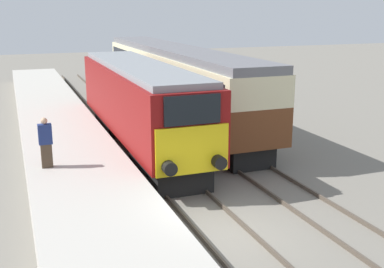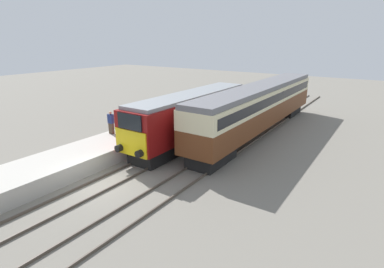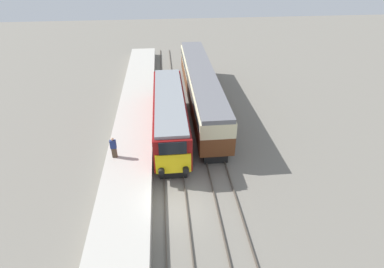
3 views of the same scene
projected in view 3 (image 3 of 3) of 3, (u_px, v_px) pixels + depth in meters
name	position (u px, v px, depth m)	size (l,w,h in m)	color
ground_plane	(176.00, 209.00, 19.62)	(120.00, 120.00, 0.00)	slate
platform_left	(133.00, 139.00, 25.80)	(3.50, 50.00, 1.01)	#B7B2A8
rails_near_track	(173.00, 161.00, 23.79)	(1.51, 60.00, 0.14)	#4C4238
rails_far_track	(215.00, 159.00, 24.07)	(1.50, 60.00, 0.14)	#4C4238
locomotive	(170.00, 114.00, 26.08)	(2.70, 13.57, 3.88)	black
passenger_carriage	(201.00, 85.00, 30.61)	(2.75, 20.48, 4.13)	black
person_on_platform	(114.00, 148.00, 22.29)	(0.44, 0.26, 1.71)	#473828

